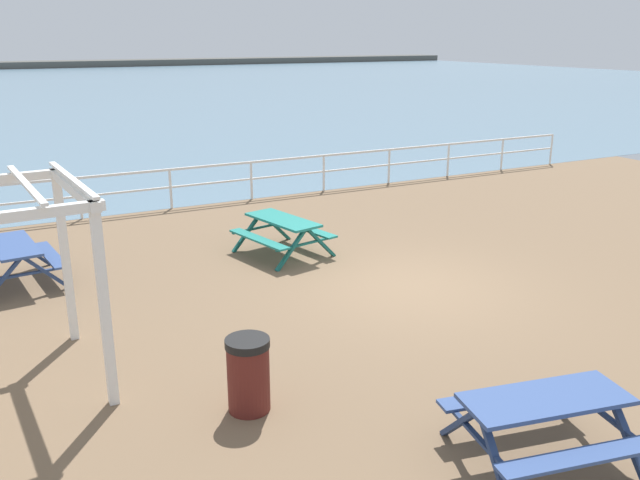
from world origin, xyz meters
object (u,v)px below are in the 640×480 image
Objects in this scene: litter_bin at (248,374)px; picnic_table_near_right at (544,413)px; picnic_table_far_right at (15,254)px; picnic_table_near_left at (283,228)px.

picnic_table_near_right is at bearing -45.12° from litter_bin.
picnic_table_near_left is at bearing -103.82° from picnic_table_far_right.
litter_bin is at bearing 139.20° from picnic_table_near_left.
litter_bin is (-2.91, -5.37, -0.10)m from picnic_table_near_left.
litter_bin reaches higher than picnic_table_near_right.
picnic_table_near_right is at bearing -157.61° from picnic_table_far_right.
picnic_table_near_right is (-0.49, -7.79, 0.00)m from picnic_table_near_left.
litter_bin is at bearing 146.16° from picnic_table_near_right.
picnic_table_near_right is 2.17× the size of litter_bin.
picnic_table_far_right is (-5.11, 0.69, 0.00)m from picnic_table_near_left.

